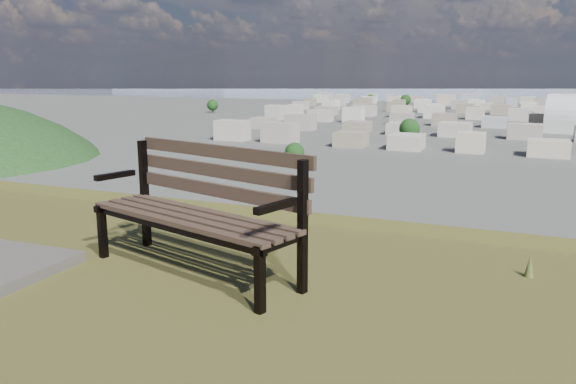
% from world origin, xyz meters
% --- Properties ---
extents(park_bench, '(2.06, 1.16, 1.03)m').
position_xyz_m(park_bench, '(-0.11, 2.30, 25.58)').
color(park_bench, '#48342A').
rests_on(park_bench, hilltop_mesa).
extents(city_blocks, '(395.00, 361.00, 7.00)m').
position_xyz_m(city_blocks, '(0.00, 394.44, 3.50)').
color(city_blocks, '#BFB5A8').
rests_on(city_blocks, ground).
extents(city_trees, '(406.52, 387.20, 9.98)m').
position_xyz_m(city_trees, '(-26.39, 319.00, 4.83)').
color(city_trees, '#312118').
rests_on(city_trees, ground).
extents(bay_water, '(2400.00, 700.00, 0.12)m').
position_xyz_m(bay_water, '(0.00, 900.00, 0.00)').
color(bay_water, gray).
rests_on(bay_water, ground).
extents(far_hills, '(2050.00, 340.00, 60.00)m').
position_xyz_m(far_hills, '(-60.92, 1402.93, 25.47)').
color(far_hills, '#8490A4').
rests_on(far_hills, ground).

